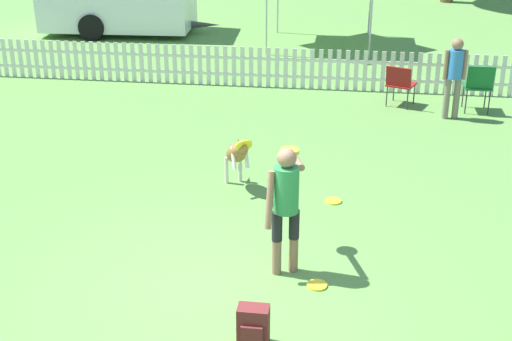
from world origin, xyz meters
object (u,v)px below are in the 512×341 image
object	(u,v)px
frisbee_near_handler	(317,285)
spectator_standing	(455,71)
handler_person	(286,196)
folding_chair_center	(400,82)
leaping_dog	(238,153)
backpack_on_grass	(253,326)
folding_chair_blue_left	(479,84)
frisbee_near_dog	(333,201)

from	to	relation	value
frisbee_near_handler	spectator_standing	size ratio (longest dim) A/B	0.15
handler_person	folding_chair_center	size ratio (longest dim) A/B	1.89
leaping_dog	spectator_standing	world-z (taller)	spectator_standing
leaping_dog	frisbee_near_handler	distance (m)	2.76
backpack_on_grass	spectator_standing	world-z (taller)	spectator_standing
backpack_on_grass	folding_chair_blue_left	world-z (taller)	folding_chair_blue_left
handler_person	frisbee_near_dog	world-z (taller)	handler_person
folding_chair_blue_left	folding_chair_center	distance (m)	1.44
frisbee_near_handler	spectator_standing	distance (m)	6.42
frisbee_near_dog	spectator_standing	distance (m)	4.41
frisbee_near_handler	backpack_on_grass	size ratio (longest dim) A/B	0.54
leaping_dog	folding_chair_blue_left	world-z (taller)	leaping_dog
handler_person	frisbee_near_dog	xyz separation A→B (m)	(0.49, 1.90, -0.94)
handler_person	folding_chair_center	bearing A→B (deg)	53.22
leaping_dog	frisbee_near_dog	xyz separation A→B (m)	(1.38, -0.20, -0.56)
folding_chair_blue_left	folding_chair_center	size ratio (longest dim) A/B	1.15
handler_person	leaping_dog	size ratio (longest dim) A/B	1.53
handler_person	leaping_dog	distance (m)	2.31
handler_person	spectator_standing	distance (m)	6.24
backpack_on_grass	folding_chair_center	xyz separation A→B (m)	(1.73, 7.71, 0.27)
spectator_standing	leaping_dog	bearing A→B (deg)	38.31
handler_person	spectator_standing	size ratio (longest dim) A/B	1.03
frisbee_near_dog	folding_chair_blue_left	bearing A→B (deg)	59.43
frisbee_near_handler	spectator_standing	world-z (taller)	spectator_standing
frisbee_near_dog	folding_chair_center	distance (m)	4.56
frisbee_near_handler	folding_chair_blue_left	bearing A→B (deg)	67.96
frisbee_near_handler	frisbee_near_dog	bearing A→B (deg)	87.50
backpack_on_grass	folding_chair_blue_left	bearing A→B (deg)	67.31
backpack_on_grass	folding_chair_center	distance (m)	7.91
frisbee_near_handler	frisbee_near_dog	distance (m)	2.18
folding_chair_blue_left	leaping_dog	bearing A→B (deg)	45.80
leaping_dog	folding_chair_center	xyz separation A→B (m)	(2.46, 4.20, -0.09)
frisbee_near_dog	folding_chair_blue_left	xyz separation A→B (m)	(2.50, 4.24, 0.55)
leaping_dog	frisbee_near_handler	bearing A→B (deg)	95.48
folding_chair_center	frisbee_near_dog	bearing A→B (deg)	97.35
handler_person	frisbee_near_dog	distance (m)	2.17
handler_person	frisbee_near_dog	bearing A→B (deg)	52.77
frisbee_near_handler	folding_chair_blue_left	world-z (taller)	folding_chair_blue_left
folding_chair_blue_left	spectator_standing	distance (m)	0.74
backpack_on_grass	folding_chair_blue_left	size ratio (longest dim) A/B	0.46
folding_chair_blue_left	folding_chair_center	world-z (taller)	folding_chair_blue_left
folding_chair_blue_left	folding_chair_center	bearing A→B (deg)	-6.92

